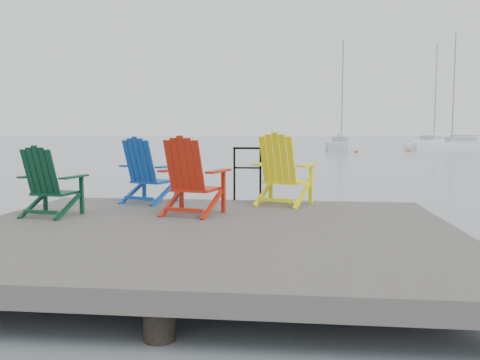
# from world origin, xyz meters

# --- Properties ---
(ground) EXTENTS (400.00, 400.00, 0.00)m
(ground) POSITION_xyz_m (0.00, 0.00, 0.00)
(ground) COLOR slate
(ground) RESTS_ON ground
(dock) EXTENTS (6.00, 5.00, 1.40)m
(dock) POSITION_xyz_m (0.00, 0.00, 0.35)
(dock) COLOR #282623
(dock) RESTS_ON ground
(handrail) EXTENTS (0.48, 0.04, 0.90)m
(handrail) POSITION_xyz_m (0.25, 2.45, 1.04)
(handrail) COLOR black
(handrail) RESTS_ON dock
(chair_green) EXTENTS (0.83, 0.78, 0.94)m
(chair_green) POSITION_xyz_m (-2.27, 0.52, 0.98)
(chair_green) COLOR #09351F
(chair_green) RESTS_ON dock
(chair_blue) EXTENTS (1.00, 0.95, 1.04)m
(chair_blue) POSITION_xyz_m (-1.33, 1.97, 1.03)
(chair_blue) COLOR #0F449F
(chair_blue) RESTS_ON dock
(chair_red) EXTENTS (0.98, 0.93, 1.07)m
(chair_red) POSITION_xyz_m (-0.37, 0.85, 1.04)
(chair_red) COLOR #B6200D
(chair_red) RESTS_ON dock
(chair_yellow) EXTENTS (1.06, 1.01, 1.11)m
(chair_yellow) POSITION_xyz_m (0.85, 1.96, 1.06)
(chair_yellow) COLOR #FFF30E
(chair_yellow) RESTS_ON dock
(sailboat_near) EXTENTS (3.29, 7.80, 10.56)m
(sailboat_near) POSITION_xyz_m (5.23, 42.73, 0.36)
(sailboat_near) COLOR silver
(sailboat_near) RESTS_ON ground
(sailboat_mid) EXTENTS (6.79, 8.52, 12.04)m
(sailboat_mid) POSITION_xyz_m (16.78, 55.30, 0.36)
(sailboat_mid) COLOR white
(sailboat_mid) RESTS_ON ground
(sailboat_far) EXTENTS (7.87, 2.76, 10.74)m
(sailboat_far) POSITION_xyz_m (15.45, 41.91, 0.36)
(sailboat_far) COLOR white
(sailboat_far) RESTS_ON ground
(buoy_a) EXTENTS (0.34, 0.34, 0.34)m
(buoy_a) POSITION_xyz_m (0.43, 13.70, 0.00)
(buoy_a) COLOR red
(buoy_a) RESTS_ON ground
(buoy_b) EXTENTS (0.39, 0.39, 0.39)m
(buoy_b) POSITION_xyz_m (-5.14, 21.15, 0.00)
(buoy_b) COLOR #B92A0A
(buoy_b) RESTS_ON ground
(buoy_c) EXTENTS (0.37, 0.37, 0.37)m
(buoy_c) POSITION_xyz_m (5.96, 36.33, 0.00)
(buoy_c) COLOR #D8410C
(buoy_c) RESTS_ON ground
(buoy_d) EXTENTS (0.40, 0.40, 0.40)m
(buoy_d) POSITION_xyz_m (10.86, 40.00, 0.00)
(buoy_d) COLOR #EE560E
(buoy_d) RESTS_ON ground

